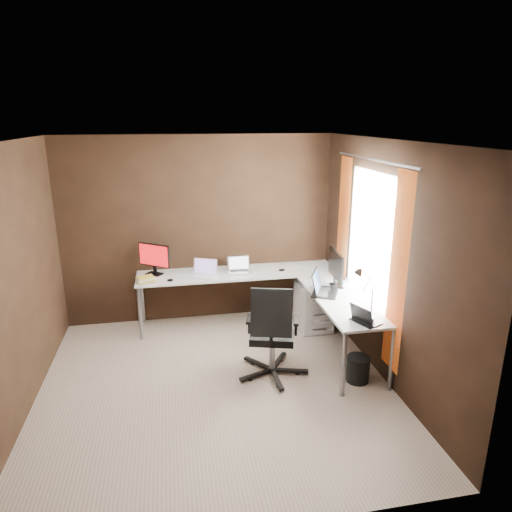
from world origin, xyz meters
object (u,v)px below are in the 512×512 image
(laptop_silver, at_px, (239,268))
(wastebasket, at_px, (358,369))
(monitor_left, at_px, (154,257))
(desk_lamp, at_px, (364,289))
(drawer_pedestal, at_px, (314,307))
(laptop_black_small, at_px, (364,319))
(book_stack, at_px, (146,280))
(laptop_white, at_px, (204,272))
(monitor_right, at_px, (336,267))
(office_chair, at_px, (272,349))
(laptop_black_big, at_px, (322,288))

(laptop_silver, height_order, wastebasket, laptop_silver)
(monitor_left, distance_m, desk_lamp, 2.79)
(drawer_pedestal, bearing_deg, laptop_silver, 159.28)
(laptop_black_small, height_order, book_stack, laptop_black_small)
(laptop_black_small, relative_size, wastebasket, 1.20)
(laptop_white, bearing_deg, drawer_pedestal, 11.57)
(drawer_pedestal, xyz_separation_m, monitor_right, (0.12, -0.41, 0.68))
(monitor_right, distance_m, book_stack, 2.36)
(desk_lamp, xyz_separation_m, office_chair, (-0.85, 0.33, -0.76))
(monitor_left, height_order, monitor_right, monitor_right)
(book_stack, xyz_separation_m, office_chair, (1.34, -1.23, -0.45))
(laptop_black_small, relative_size, book_stack, 1.33)
(monitor_left, distance_m, laptop_white, 0.68)
(office_chair, bearing_deg, book_stack, 153.46)
(laptop_white, bearing_deg, monitor_right, -1.36)
(book_stack, bearing_deg, office_chair, -42.47)
(monitor_left, bearing_deg, desk_lamp, -5.65)
(monitor_left, bearing_deg, book_stack, -74.49)
(laptop_black_big, height_order, desk_lamp, desk_lamp)
(monitor_left, xyz_separation_m, office_chair, (1.23, -1.52, -0.65))
(laptop_black_small, height_order, desk_lamp, desk_lamp)
(monitor_left, distance_m, laptop_black_small, 2.83)
(drawer_pedestal, distance_m, monitor_left, 2.19)
(laptop_white, xyz_separation_m, desk_lamp, (1.46, -1.66, 0.29))
(desk_lamp, bearing_deg, laptop_silver, 122.58)
(laptop_black_small, relative_size, desk_lamp, 0.62)
(desk_lamp, distance_m, office_chair, 1.19)
(laptop_white, distance_m, wastebasket, 2.28)
(drawer_pedestal, height_order, office_chair, office_chair)
(laptop_white, relative_size, wastebasket, 1.34)
(drawer_pedestal, xyz_separation_m, laptop_silver, (-0.94, 0.36, 0.48))
(monitor_left, distance_m, monitor_right, 2.33)
(monitor_left, height_order, laptop_silver, monitor_left)
(laptop_white, xyz_separation_m, wastebasket, (1.48, -1.61, -0.64))
(laptop_silver, height_order, book_stack, laptop_silver)
(drawer_pedestal, distance_m, laptop_black_small, 1.52)
(monitor_right, bearing_deg, laptop_black_small, 179.71)
(monitor_left, distance_m, wastebasket, 2.89)
(laptop_black_small, bearing_deg, laptop_silver, 4.86)
(drawer_pedestal, bearing_deg, monitor_right, -73.04)
(desk_lamp, bearing_deg, drawer_pedestal, 94.99)
(monitor_left, xyz_separation_m, laptop_white, (0.63, -0.19, -0.18))
(monitor_right, relative_size, laptop_silver, 1.78)
(laptop_black_big, distance_m, desk_lamp, 0.87)
(laptop_black_big, xyz_separation_m, desk_lamp, (0.15, -0.80, 0.28))
(monitor_left, bearing_deg, laptop_white, 19.13)
(laptop_white, xyz_separation_m, book_stack, (-0.74, -0.11, -0.01))
(drawer_pedestal, distance_m, office_chair, 1.33)
(laptop_silver, bearing_deg, desk_lamp, -60.85)
(desk_lamp, height_order, office_chair, desk_lamp)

